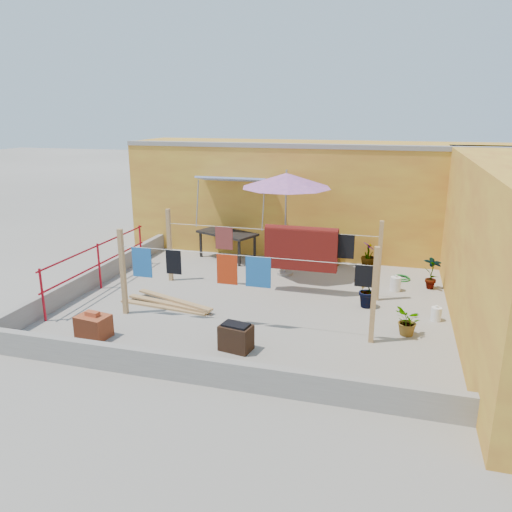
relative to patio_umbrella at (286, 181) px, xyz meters
name	(u,v)px	position (x,y,z in m)	size (l,w,h in m)	color
ground	(259,301)	(-0.13, -2.02, -2.41)	(80.00, 80.00, 0.00)	#9E998E
wall_back	(317,197)	(0.37, 2.67, -0.80)	(11.00, 3.27, 3.21)	gold
parapet_front	(198,370)	(-0.13, -5.60, -2.19)	(8.30, 0.16, 0.44)	gray
parapet_left	(97,276)	(-4.21, -2.02, -2.19)	(0.16, 7.30, 0.44)	gray
red_railing	(99,259)	(-3.98, -2.22, -1.69)	(0.05, 4.20, 1.10)	#A4101E
clothesline_rig	(291,252)	(0.46, -1.48, -1.38)	(5.09, 2.35, 1.80)	tan
patio_umbrella	(286,181)	(0.00, 0.00, 0.00)	(2.88, 2.88, 2.68)	gray
outdoor_table	(227,235)	(-1.89, 0.96, -1.70)	(1.86, 1.42, 0.78)	black
brick_stack	(94,326)	(-2.61, -4.60, -2.19)	(0.64, 0.51, 0.51)	#974022
lumber_pile	(169,303)	(-1.93, -2.83, -2.34)	(2.21, 0.84, 0.14)	tan
brazier	(236,337)	(0.10, -4.38, -2.17)	(0.61, 0.46, 0.49)	black
white_basin	(190,366)	(-0.42, -5.22, -2.37)	(0.43, 0.43, 0.07)	silver
water_jug_a	(436,314)	(3.57, -2.08, -2.27)	(0.21, 0.21, 0.32)	silver
water_jug_b	(395,284)	(2.76, -0.50, -2.24)	(0.25, 0.25, 0.39)	silver
green_hose	(401,278)	(2.89, 0.41, -2.38)	(0.47, 0.47, 0.07)	#176821
plant_back_a	(334,250)	(1.10, 1.18, -1.99)	(0.76, 0.66, 0.84)	#175117
plant_back_b	(368,255)	(2.03, 1.18, -2.06)	(0.39, 0.39, 0.70)	#175117
plant_right_a	(432,272)	(3.57, -0.12, -2.00)	(0.43, 0.29, 0.81)	#175117
plant_right_b	(365,290)	(2.14, -1.74, -2.02)	(0.43, 0.35, 0.79)	#175117
plant_right_c	(408,321)	(3.01, -2.96, -2.12)	(0.51, 0.45, 0.57)	#175117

